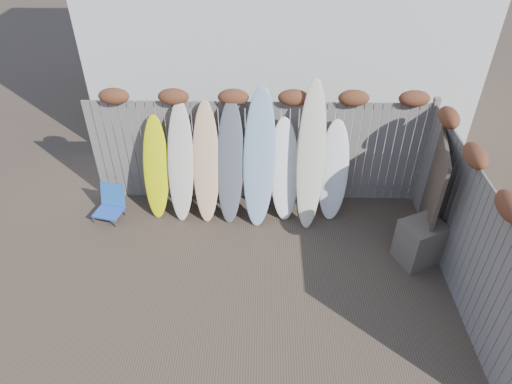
{
  "coord_description": "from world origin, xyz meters",
  "views": [
    {
      "loc": [
        0.11,
        -4.65,
        5.37
      ],
      "look_at": [
        0.0,
        1.2,
        1.0
      ],
      "focal_mm": 32.0,
      "sensor_mm": 36.0,
      "label": 1
    }
  ],
  "objects_px": {
    "beach_chair": "(111,203)",
    "lattice_panel": "(432,197)",
    "wooden_crate": "(420,242)",
    "surfboard_0": "(156,168)"
  },
  "relations": [
    {
      "from": "wooden_crate",
      "to": "lattice_panel",
      "type": "height_order",
      "value": "lattice_panel"
    },
    {
      "from": "wooden_crate",
      "to": "surfboard_0",
      "type": "bearing_deg",
      "value": 164.28
    },
    {
      "from": "wooden_crate",
      "to": "lattice_panel",
      "type": "bearing_deg",
      "value": 66.91
    },
    {
      "from": "lattice_panel",
      "to": "surfboard_0",
      "type": "xyz_separation_m",
      "value": [
        -4.6,
        0.8,
        -0.04
      ]
    },
    {
      "from": "beach_chair",
      "to": "wooden_crate",
      "type": "bearing_deg",
      "value": -10.84
    },
    {
      "from": "lattice_panel",
      "to": "beach_chair",
      "type": "bearing_deg",
      "value": -172.67
    },
    {
      "from": "beach_chair",
      "to": "lattice_panel",
      "type": "bearing_deg",
      "value": -5.89
    },
    {
      "from": "wooden_crate",
      "to": "lattice_panel",
      "type": "xyz_separation_m",
      "value": [
        0.19,
        0.45,
        0.57
      ]
    },
    {
      "from": "beach_chair",
      "to": "lattice_panel",
      "type": "xyz_separation_m",
      "value": [
        5.46,
        -0.56,
        0.66
      ]
    },
    {
      "from": "lattice_panel",
      "to": "surfboard_0",
      "type": "height_order",
      "value": "lattice_panel"
    }
  ]
}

